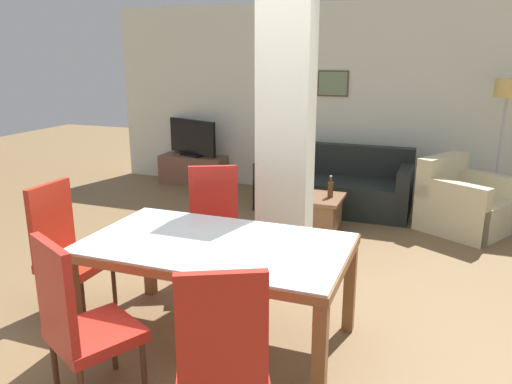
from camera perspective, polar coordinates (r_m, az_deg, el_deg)
name	(u,v)px	position (r m, az deg, el deg)	size (l,w,h in m)	color
ground_plane	(218,340)	(3.78, -4.35, -16.49)	(18.00, 18.00, 0.00)	brown
back_wall	(341,101)	(7.34, 9.73, 10.18)	(7.20, 0.09, 2.70)	silver
divider_pillar	(286,128)	(4.57, 3.41, 7.29)	(0.48, 0.31, 2.70)	silver
dining_table	(216,261)	(3.49, -4.56, -7.83)	(1.81, 1.04, 0.76)	brown
dining_chair_near_left	(79,320)	(3.08, -19.55, -13.61)	(0.62, 0.62, 1.04)	red
dining_chair_head_left	(66,246)	(4.20, -20.91, -5.81)	(0.46, 0.46, 1.04)	red
dining_chair_near_right	(222,353)	(2.64, -3.91, -17.91)	(0.62, 0.62, 1.04)	red
dining_chair_far_left	(214,223)	(4.47, -4.80, -3.55)	(0.62, 0.62, 1.04)	red
sofa	(335,187)	(6.75, 9.01, 0.51)	(1.96, 0.95, 0.81)	black
armchair	(462,206)	(6.29, 22.51, -1.46)	(1.15, 1.15, 0.85)	beige
coffee_table	(317,214)	(5.79, 6.94, -2.51)	(0.57, 0.60, 0.44)	brown
bottle	(330,189)	(5.68, 8.51, 0.34)	(0.06, 0.06, 0.25)	#4C2D14
tv_stand	(193,170)	(7.99, -7.16, 2.54)	(1.06, 0.40, 0.45)	brown
tv_screen	(192,138)	(7.90, -7.28, 6.11)	(0.93, 0.38, 0.57)	black
floor_lamp	(506,102)	(6.81, 26.69, 9.17)	(0.31, 0.31, 1.72)	#B7B7BC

